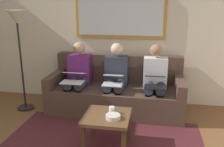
# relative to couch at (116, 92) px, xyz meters

# --- Properties ---
(wall_rear) EXTENTS (6.00, 0.12, 2.60)m
(wall_rear) POSITION_rel_couch_xyz_m (0.00, -0.48, 0.99)
(wall_rear) COLOR beige
(wall_rear) RESTS_ON ground_plane
(couch) EXTENTS (2.20, 0.90, 0.90)m
(couch) POSITION_rel_couch_xyz_m (0.00, 0.00, 0.00)
(couch) COLOR #4C382D
(couch) RESTS_ON ground_plane
(framed_mirror) EXTENTS (1.57, 0.05, 0.75)m
(framed_mirror) POSITION_rel_couch_xyz_m (0.00, -0.39, 1.24)
(framed_mirror) COLOR #B7892D
(coffee_table) EXTENTS (0.56, 0.56, 0.45)m
(coffee_table) POSITION_rel_couch_xyz_m (-0.08, 1.22, 0.06)
(coffee_table) COLOR brown
(coffee_table) RESTS_ON ground_plane
(cup) EXTENTS (0.07, 0.07, 0.09)m
(cup) POSITION_rel_couch_xyz_m (-0.13, 1.16, 0.19)
(cup) COLOR silver
(cup) RESTS_ON coffee_table
(bowl) EXTENTS (0.17, 0.17, 0.05)m
(bowl) POSITION_rel_couch_xyz_m (-0.17, 1.30, 0.17)
(bowl) COLOR beige
(bowl) RESTS_ON coffee_table
(person_left) EXTENTS (0.38, 0.58, 1.14)m
(person_left) POSITION_rel_couch_xyz_m (-0.64, 0.07, 0.30)
(person_left) COLOR silver
(person_left) RESTS_ON couch
(laptop_black) EXTENTS (0.31, 0.38, 0.16)m
(laptop_black) POSITION_rel_couch_xyz_m (-0.64, 0.31, 0.32)
(laptop_black) COLOR black
(person_middle) EXTENTS (0.38, 0.58, 1.14)m
(person_middle) POSITION_rel_couch_xyz_m (0.00, 0.07, 0.30)
(person_middle) COLOR #2D3342
(person_middle) RESTS_ON couch
(laptop_silver) EXTENTS (0.30, 0.34, 0.15)m
(laptop_silver) POSITION_rel_couch_xyz_m (0.00, 0.31, 0.32)
(laptop_silver) COLOR silver
(person_right) EXTENTS (0.38, 0.58, 1.14)m
(person_right) POSITION_rel_couch_xyz_m (0.64, 0.07, 0.30)
(person_right) COLOR #66236B
(person_right) RESTS_ON couch
(laptop_white) EXTENTS (0.35, 0.36, 0.16)m
(laptop_white) POSITION_rel_couch_xyz_m (0.64, 0.31, 0.32)
(laptop_white) COLOR white
(standing_lamp) EXTENTS (0.32, 0.32, 1.66)m
(standing_lamp) POSITION_rel_couch_xyz_m (1.55, 0.27, 1.06)
(standing_lamp) COLOR black
(standing_lamp) RESTS_ON ground_plane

